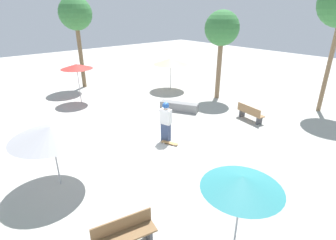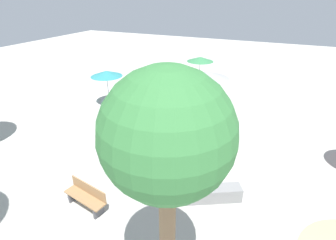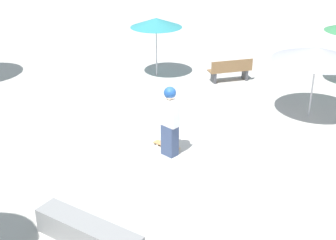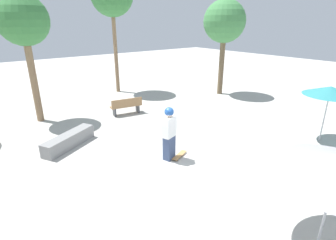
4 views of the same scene
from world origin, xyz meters
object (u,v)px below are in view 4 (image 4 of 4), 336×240
Objects in this scene: skater_main at (169,132)px; concrete_ledge at (69,140)px; palm_tree_right at (23,22)px; bench_near at (126,106)px; skateboard at (180,155)px; palm_tree_center_left at (224,22)px; shade_umbrella_teal at (330,91)px.

concrete_ledge is (2.41, -3.08, -0.76)m from skater_main.
concrete_ledge is at bearing 92.18° from palm_tree_right.
bench_near is at bearing 154.96° from palm_tree_right.
palm_tree_right is (3.73, -1.74, 4.02)m from bench_near.
skater_main is 0.33× the size of palm_tree_right.
palm_tree_right is at bearing -87.82° from concrete_ledge.
skateboard is 5.21m from bench_near.
bench_near is 7.96m from palm_tree_center_left.
skater_main is 1.04m from skateboard.
skateboard is 0.36× the size of concrete_ledge.
bench_near is 0.29× the size of palm_tree_right.
skater_main is at bearing 141.44° from skateboard.
palm_tree_right is (8.23, -9.31, 2.40)m from shade_umbrella_teal.
concrete_ledge is at bearing -141.15° from bench_near.
skater_main is at bearing 31.00° from palm_tree_center_left.
palm_tree_right reaches higher than bench_near.
skateboard is at bearing -88.48° from bench_near.
skater_main is at bearing 110.62° from palm_tree_right.
skater_main reaches higher than skateboard.
palm_tree_center_left is at bearing 169.75° from palm_tree_right.
skater_main is 1.14× the size of bench_near.
skater_main is 10.00m from palm_tree_center_left.
palm_tree_right is at bearing 165.34° from bench_near.
skateboard is (-0.38, 0.11, -0.96)m from skater_main.
shade_umbrella_teal reaches higher than bench_near.
palm_tree_right is at bearing -48.53° from shade_umbrella_teal.
shade_umbrella_teal is (-4.50, 7.57, 1.62)m from bench_near.
palm_tree_right is (10.61, -1.92, 0.03)m from palm_tree_center_left.
palm_tree_right is (2.55, -6.76, 3.43)m from skater_main.
shade_umbrella_teal is (-8.09, 5.62, 1.79)m from concrete_ledge.
shade_umbrella_teal is 0.39× the size of palm_tree_center_left.
shade_umbrella_teal is at bearing -48.89° from bench_near.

